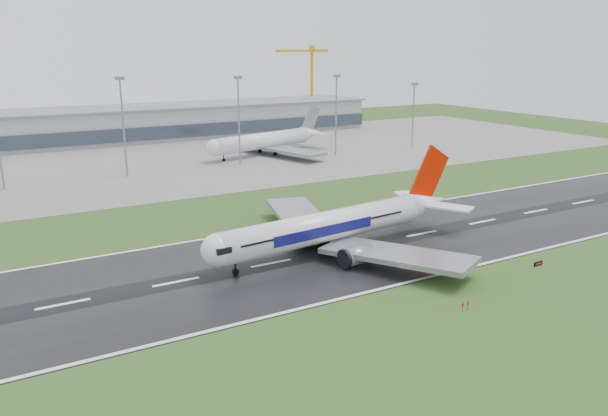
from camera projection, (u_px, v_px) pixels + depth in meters
ground at (352, 248)px, 129.08m from camera, size 520.00×520.00×0.00m
runway at (352, 248)px, 129.06m from camera, size 400.00×45.00×0.10m
apron at (176, 159)px, 233.75m from camera, size 400.00×130.00×0.08m
terminal at (136, 124)px, 282.04m from camera, size 240.00×36.00×15.00m
main_airliner at (341, 206)px, 125.76m from camera, size 72.42×69.63×19.51m
parked_airliner at (266, 132)px, 241.17m from camera, size 76.85×73.83×18.55m
tower_crane at (312, 85)px, 342.18m from camera, size 43.06×17.93×44.42m
runway_sign at (538, 264)px, 117.97m from camera, size 2.29×0.83×1.04m
floodmast_2 at (124, 129)px, 196.54m from camera, size 0.64×0.64×32.53m
floodmast_3 at (239, 123)px, 216.83m from camera, size 0.64×0.64×31.79m
floodmast_4 at (336, 117)px, 237.42m from camera, size 0.64×0.64×31.43m
floodmast_5 at (413, 117)px, 257.33m from camera, size 0.64×0.64×27.13m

